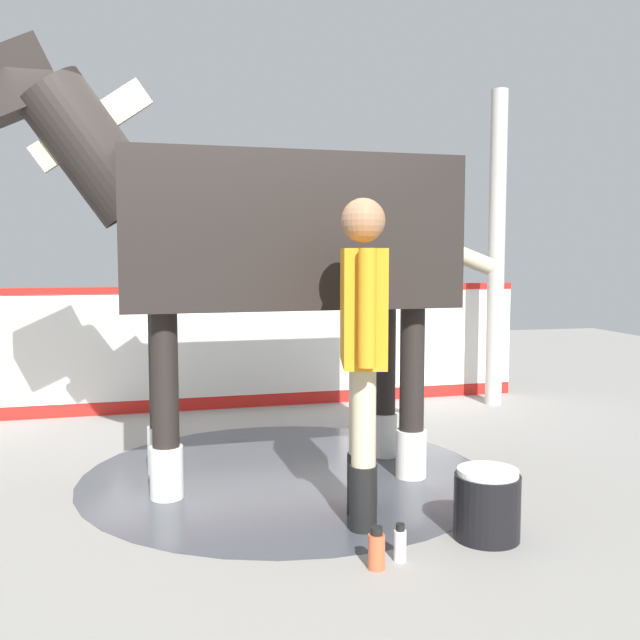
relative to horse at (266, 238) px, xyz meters
The scene contains 9 objects.
ground_plane 1.60m from the horse, 30.59° to the right, with size 16.00×16.00×0.02m, color gray.
wet_patch 1.57m from the horse, behind, with size 2.69×2.69×0.00m, color #42444C.
barrier_wall 2.42m from the horse, 90.56° to the right, with size 5.76×0.34×1.17m.
roof_post_far 3.08m from the horse, 144.06° to the right, with size 0.16×0.16×3.02m, color #B7B2A8.
horse is the anchor object (origin of this frame).
handler 1.12m from the horse, 113.07° to the left, with size 0.32×0.69×1.76m.
wash_bucket 2.11m from the horse, 126.91° to the left, with size 0.34×0.34×0.37m.
bottle_shampoo 2.11m from the horse, 106.64° to the left, with size 0.06×0.06×0.18m.
bottle_spray 2.12m from the horse, 101.09° to the left, with size 0.08×0.08×0.20m.
Camera 1 is at (0.41, 4.70, 1.46)m, focal length 40.04 mm.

